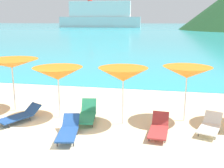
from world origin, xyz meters
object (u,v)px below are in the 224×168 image
object	(u,v)px
umbrella_4	(58,74)
lounge_chair_0	(159,128)
lounge_chair_5	(210,125)
cruise_ship	(100,16)
umbrella_3	(12,64)
lounge_chair_4	(20,115)
lounge_chair_1	(87,114)
umbrella_6	(187,72)
umbrella_5	(123,75)
lounge_chair_10	(68,130)

from	to	relation	value
umbrella_4	lounge_chair_0	distance (m)	4.40
lounge_chair_5	cruise_ship	size ratio (longest dim) A/B	0.03
umbrella_3	lounge_chair_4	world-z (taller)	umbrella_3
lounge_chair_1	lounge_chair_0	bearing A→B (deg)	-24.57
lounge_chair_4	cruise_ship	world-z (taller)	cruise_ship
umbrella_3	lounge_chair_5	size ratio (longest dim) A/B	1.52
lounge_chair_1	lounge_chair_5	world-z (taller)	lounge_chair_1
umbrella_3	umbrella_6	bearing A→B (deg)	1.38
umbrella_3	lounge_chair_1	world-z (taller)	umbrella_3
umbrella_3	lounge_chair_4	size ratio (longest dim) A/B	1.32
umbrella_3	umbrella_5	size ratio (longest dim) A/B	1.08
lounge_chair_0	lounge_chair_4	world-z (taller)	lounge_chair_0
lounge_chair_10	lounge_chair_4	bearing A→B (deg)	145.39
umbrella_6	lounge_chair_1	bearing A→B (deg)	-168.49
umbrella_3	umbrella_5	world-z (taller)	umbrella_3
umbrella_5	umbrella_3	bearing A→B (deg)	172.48
umbrella_6	umbrella_3	bearing A→B (deg)	-178.62
umbrella_6	cruise_ship	distance (m)	161.28
lounge_chair_10	cruise_ship	world-z (taller)	cruise_ship
umbrella_6	cruise_ship	size ratio (longest dim) A/B	0.04
umbrella_5	lounge_chair_5	bearing A→B (deg)	-3.28
lounge_chair_1	lounge_chair_4	size ratio (longest dim) A/B	0.96
umbrella_3	lounge_chair_0	bearing A→B (deg)	-12.42
umbrella_4	cruise_ship	distance (m)	160.66
lounge_chair_5	cruise_ship	distance (m)	162.51
lounge_chair_0	lounge_chair_5	xyz separation A→B (m)	(1.76, 0.55, 0.01)
umbrella_5	lounge_chair_10	world-z (taller)	umbrella_5
umbrella_3	umbrella_4	size ratio (longest dim) A/B	1.14
lounge_chair_0	lounge_chair_10	size ratio (longest dim) A/B	0.86
lounge_chair_0	lounge_chair_4	xyz separation A→B (m)	(-5.32, 0.20, 0.01)
umbrella_6	lounge_chair_0	distance (m)	2.47
umbrella_4	lounge_chair_10	world-z (taller)	umbrella_4
umbrella_4	cruise_ship	world-z (taller)	cruise_ship
lounge_chair_5	lounge_chair_10	distance (m)	4.92
lounge_chair_0	lounge_chair_1	size ratio (longest dim) A/B	0.90
lounge_chair_4	lounge_chair_10	distance (m)	2.57
umbrella_3	umbrella_4	xyz separation A→B (m)	(2.23, -0.41, -0.27)
lounge_chair_4	lounge_chair_5	xyz separation A→B (m)	(7.08, 0.35, 0.00)
umbrella_4	lounge_chair_5	size ratio (longest dim) A/B	1.34
umbrella_6	lounge_chair_0	size ratio (longest dim) A/B	1.41
lounge_chair_4	lounge_chair_5	bearing A→B (deg)	30.43
umbrella_6	lounge_chair_1	world-z (taller)	umbrella_6
umbrella_3	lounge_chair_10	distance (m)	4.32
lounge_chair_4	umbrella_3	bearing A→B (deg)	155.36
lounge_chair_4	cruise_ship	size ratio (longest dim) A/B	0.03
lounge_chair_0	lounge_chair_1	xyz separation A→B (m)	(-2.78, 0.78, 0.03)
lounge_chair_0	lounge_chair_1	bearing A→B (deg)	168.53
lounge_chair_0	lounge_chair_10	bearing A→B (deg)	-160.20
umbrella_4	umbrella_5	xyz separation A→B (m)	(2.62, -0.23, 0.11)
lounge_chair_4	lounge_chair_10	world-z (taller)	lounge_chair_10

